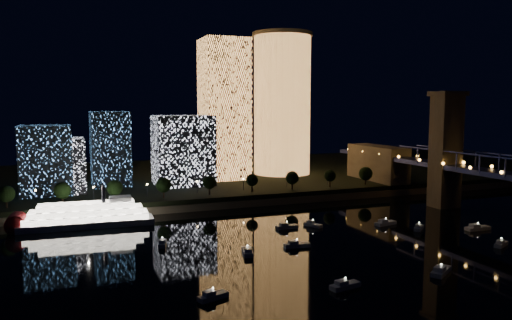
# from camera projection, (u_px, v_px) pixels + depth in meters

# --- Properties ---
(ground) EXTENTS (520.00, 520.00, 0.00)m
(ground) POSITION_uv_depth(u_px,v_px,m) (387.00, 254.00, 147.98)
(ground) COLOR black
(ground) RESTS_ON ground
(far_bank) EXTENTS (420.00, 160.00, 5.00)m
(far_bank) POSITION_uv_depth(u_px,v_px,m) (225.00, 176.00, 296.25)
(far_bank) COLOR black
(far_bank) RESTS_ON ground
(seawall) EXTENTS (420.00, 6.00, 3.00)m
(seawall) POSITION_uv_depth(u_px,v_px,m) (278.00, 200.00, 223.95)
(seawall) COLOR #6B5E4C
(seawall) RESTS_ON ground
(tower_cylindrical) EXTENTS (34.00, 34.00, 79.68)m
(tower_cylindrical) POSITION_uv_depth(u_px,v_px,m) (282.00, 104.00, 283.84)
(tower_cylindrical) COLOR #EC9A4B
(tower_cylindrical) RESTS_ON far_bank
(tower_rectangular) EXTENTS (23.22, 23.22, 73.88)m
(tower_rectangular) POSITION_uv_depth(u_px,v_px,m) (224.00, 109.00, 264.94)
(tower_rectangular) COLOR #EC9A4B
(tower_rectangular) RESTS_ON far_bank
(midrise_blocks) EXTENTS (87.10, 38.62, 36.21)m
(midrise_blocks) POSITION_uv_depth(u_px,v_px,m) (112.00, 155.00, 235.73)
(midrise_blocks) COLOR white
(midrise_blocks) RESTS_ON far_bank
(riverboat) EXTENTS (50.90, 13.31, 15.18)m
(riverboat) POSITION_uv_depth(u_px,v_px,m) (81.00, 216.00, 180.67)
(riverboat) COLOR silver
(riverboat) RESTS_ON ground
(motorboats) EXTENTS (114.78, 65.15, 2.78)m
(motorboats) POSITION_uv_depth(u_px,v_px,m) (352.00, 243.00, 156.39)
(motorboats) COLOR silver
(motorboats) RESTS_ON ground
(esplanade_trees) EXTENTS (166.67, 6.79, 8.90)m
(esplanade_trees) POSITION_uv_depth(u_px,v_px,m) (202.00, 183.00, 216.68)
(esplanade_trees) COLOR black
(esplanade_trees) RESTS_ON far_bank
(street_lamps) EXTENTS (132.70, 0.70, 5.65)m
(street_lamps) POSITION_uv_depth(u_px,v_px,m) (197.00, 184.00, 222.18)
(street_lamps) COLOR black
(street_lamps) RESTS_ON far_bank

